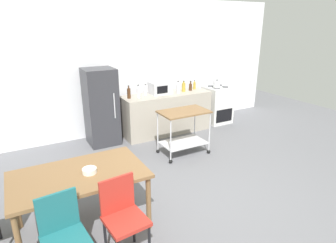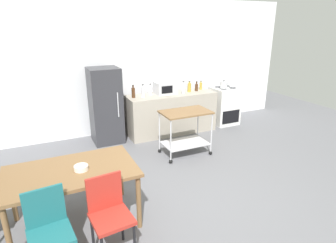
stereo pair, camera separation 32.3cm
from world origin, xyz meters
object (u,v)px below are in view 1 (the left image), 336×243
object	(u,v)px
microwave	(160,88)
bottle_wine	(184,87)
refrigerator	(101,107)
bottle_vinegar	(178,88)
chair_teal	(63,233)
bottle_hot_sauce	(194,86)
bottle_sesame_oil	(139,93)
dining_table	(79,180)
chair_red	(123,214)
kitchen_cart	(184,125)
bottle_soda	(129,93)
fruit_bowl	(90,171)
bottle_soy_sauce	(190,87)
kettle	(217,84)
stove_oven	(217,105)
bottle_olive_oil	(146,91)

from	to	relation	value
microwave	bottle_wine	world-z (taller)	microwave
microwave	refrigerator	bearing A→B (deg)	178.66
bottle_vinegar	bottle_wine	size ratio (longest dim) A/B	1.12
chair_teal	refrigerator	xyz separation A→B (m)	(1.30, 3.11, 0.26)
bottle_hot_sauce	bottle_sesame_oil	bearing A→B (deg)	-175.15
bottle_sesame_oil	bottle_wine	bearing A→B (deg)	1.52
dining_table	chair_red	xyz separation A→B (m)	(0.28, -0.64, -0.15)
bottle_sesame_oil	chair_teal	bearing A→B (deg)	-124.80
kitchen_cart	microwave	world-z (taller)	microwave
bottle_sesame_oil	microwave	xyz separation A→B (m)	(0.56, 0.10, 0.02)
kitchen_cart	bottle_soda	xyz separation A→B (m)	(-0.61, 1.18, 0.44)
kitchen_cart	fruit_bowl	distance (m)	2.43
bottle_sesame_oil	bottle_vinegar	bearing A→B (deg)	-3.56
chair_teal	bottle_soy_sauce	world-z (taller)	bottle_soy_sauce
microwave	dining_table	bearing A→B (deg)	-133.74
chair_teal	bottle_wine	bearing A→B (deg)	37.17
chair_teal	refrigerator	distance (m)	3.38
dining_table	kitchen_cart	world-z (taller)	kitchen_cart
bottle_wine	bottle_soy_sauce	xyz separation A→B (m)	(0.20, 0.02, -0.02)
bottle_vinegar	kettle	world-z (taller)	bottle_vinegar
refrigerator	bottle_soy_sauce	xyz separation A→B (m)	(2.09, -0.08, 0.21)
microwave	bottle_soy_sauce	xyz separation A→B (m)	(0.76, -0.05, -0.04)
bottle_soda	bottle_sesame_oil	world-z (taller)	bottle_sesame_oil
stove_oven	microwave	size ratio (longest dim) A/B	2.00
bottle_soda	bottle_olive_oil	size ratio (longest dim) A/B	1.10
chair_teal	kettle	bearing A→B (deg)	29.56
chair_red	fruit_bowl	distance (m)	0.67
kitchen_cart	fruit_bowl	bearing A→B (deg)	-148.57
dining_table	bottle_soda	size ratio (longest dim) A/B	5.58
bottle_sesame_oil	bottle_hot_sauce	world-z (taller)	bottle_sesame_oil
refrigerator	fruit_bowl	size ratio (longest dim) A/B	9.56
bottle_wine	bottle_soy_sauce	distance (m)	0.20
chair_red	bottle_soy_sauce	bearing A→B (deg)	41.40
bottle_vinegar	chair_red	bearing A→B (deg)	-129.55
kitchen_cart	dining_table	bearing A→B (deg)	-150.93
bottle_olive_oil	microwave	bearing A→B (deg)	-3.13
chair_red	bottle_wine	world-z (taller)	bottle_wine
bottle_soda	bottle_sesame_oil	distance (m)	0.20
bottle_soda	kettle	xyz separation A→B (m)	(2.20, -0.10, -0.01)
chair_teal	bottle_soda	size ratio (longest dim) A/B	3.31
stove_oven	fruit_bowl	distance (m)	4.51
dining_table	bottle_wine	size ratio (longest dim) A/B	6.11
dining_table	fruit_bowl	bearing A→B (deg)	-24.00
kitchen_cart	bottle_hot_sauce	world-z (taller)	bottle_hot_sauce
microwave	bottle_wine	size ratio (longest dim) A/B	1.87
kitchen_cart	bottle_olive_oil	xyz separation A→B (m)	(-0.20, 1.24, 0.43)
stove_oven	kitchen_cart	size ratio (longest dim) A/B	1.01
dining_table	fruit_bowl	distance (m)	0.17
chair_teal	bottle_soy_sauce	bearing A→B (deg)	35.61
kitchen_cart	bottle_wine	bearing A→B (deg)	58.37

